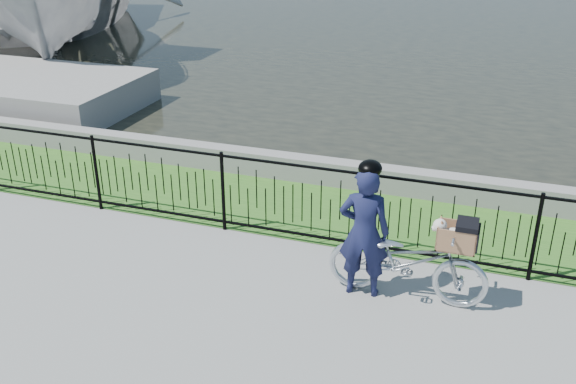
% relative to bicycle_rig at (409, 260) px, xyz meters
% --- Properties ---
extents(ground, '(120.00, 120.00, 0.00)m').
position_rel_bicycle_rig_xyz_m(ground, '(-1.66, -0.76, -0.49)').
color(ground, gray).
rests_on(ground, ground).
extents(grass_strip, '(60.00, 2.00, 0.01)m').
position_rel_bicycle_rig_xyz_m(grass_strip, '(-1.66, 1.84, -0.48)').
color(grass_strip, '#396E22').
rests_on(grass_strip, ground).
extents(quay_wall, '(60.00, 0.30, 0.40)m').
position_rel_bicycle_rig_xyz_m(quay_wall, '(-1.66, 2.84, -0.29)').
color(quay_wall, gray).
rests_on(quay_wall, ground).
extents(fence, '(14.00, 0.06, 1.15)m').
position_rel_bicycle_rig_xyz_m(fence, '(-1.66, 0.84, 0.09)').
color(fence, black).
rests_on(fence, ground).
extents(bicycle_rig, '(1.81, 0.63, 1.08)m').
position_rel_bicycle_rig_xyz_m(bicycle_rig, '(0.00, 0.00, 0.00)').
color(bicycle_rig, silver).
rests_on(bicycle_rig, ground).
extents(cyclist, '(0.61, 0.44, 1.64)m').
position_rel_bicycle_rig_xyz_m(cyclist, '(-0.51, -0.07, 0.33)').
color(cyclist, '#16193C').
rests_on(cyclist, ground).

